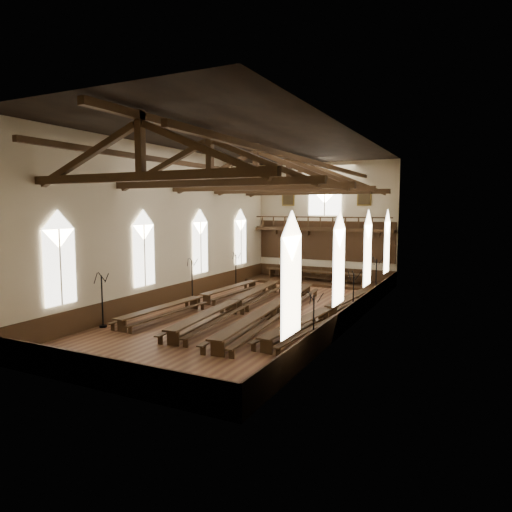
# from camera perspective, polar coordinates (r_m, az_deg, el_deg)

# --- Properties ---
(ground) EXTENTS (26.00, 26.00, 0.00)m
(ground) POSITION_cam_1_polar(r_m,az_deg,el_deg) (27.53, 0.00, -6.98)
(ground) COLOR brown
(ground) RESTS_ON ground
(room_walls) EXTENTS (26.00, 26.00, 26.00)m
(room_walls) POSITION_cam_1_polar(r_m,az_deg,el_deg) (26.82, 0.00, 6.59)
(room_walls) COLOR #C1B292
(room_walls) RESTS_ON ground
(wainscot_band) EXTENTS (12.00, 26.00, 1.20)m
(wainscot_band) POSITION_cam_1_polar(r_m,az_deg,el_deg) (27.40, 0.00, -5.76)
(wainscot_band) COLOR #34200F
(wainscot_band) RESTS_ON ground
(side_windows) EXTENTS (11.85, 19.80, 4.50)m
(side_windows) POSITION_cam_1_polar(r_m,az_deg,el_deg) (26.93, 0.00, 0.80)
(side_windows) COLOR white
(side_windows) RESTS_ON room_walls
(end_window) EXTENTS (2.80, 0.12, 3.80)m
(end_window) POSITION_cam_1_polar(r_m,az_deg,el_deg) (38.81, 8.60, 7.47)
(end_window) COLOR white
(end_window) RESTS_ON room_walls
(minstrels_gallery) EXTENTS (11.80, 1.24, 3.70)m
(minstrels_gallery) POSITION_cam_1_polar(r_m,az_deg,el_deg) (38.64, 8.41, 2.56)
(minstrels_gallery) COLOR #311D0F
(minstrels_gallery) RESTS_ON room_walls
(portraits) EXTENTS (7.75, 0.09, 1.45)m
(portraits) POSITION_cam_1_polar(r_m,az_deg,el_deg) (38.81, 8.60, 7.29)
(portraits) COLOR brown
(portraits) RESTS_ON room_walls
(roof_trusses) EXTENTS (11.70, 25.70, 2.80)m
(roof_trusses) POSITION_cam_1_polar(r_m,az_deg,el_deg) (26.90, 0.00, 10.33)
(roof_trusses) COLOR #311D0F
(roof_trusses) RESTS_ON room_walls
(refectory_row_a) EXTENTS (1.70, 14.17, 0.72)m
(refectory_row_a) POSITION_cam_1_polar(r_m,az_deg,el_deg) (29.01, -6.95, -5.29)
(refectory_row_a) COLOR #311D0F
(refectory_row_a) RESTS_ON ground
(refectory_row_b) EXTENTS (2.34, 14.85, 0.78)m
(refectory_row_b) POSITION_cam_1_polar(r_m,az_deg,el_deg) (27.25, -2.75, -5.89)
(refectory_row_b) COLOR #311D0F
(refectory_row_b) RESTS_ON ground
(refectory_row_c) EXTENTS (2.32, 15.02, 0.80)m
(refectory_row_c) POSITION_cam_1_polar(r_m,az_deg,el_deg) (25.79, 2.09, -6.54)
(refectory_row_c) COLOR #311D0F
(refectory_row_c) RESTS_ON ground
(refectory_row_d) EXTENTS (2.07, 14.37, 0.74)m
(refectory_row_d) POSITION_cam_1_polar(r_m,az_deg,el_deg) (25.67, 9.04, -6.78)
(refectory_row_d) COLOR #311D0F
(refectory_row_d) RESTS_ON ground
(dais) EXTENTS (11.40, 3.19, 0.21)m
(dais) POSITION_cam_1_polar(r_m,az_deg,el_deg) (37.93, 7.42, -3.27)
(dais) COLOR #34200F
(dais) RESTS_ON ground
(high_table) EXTENTS (8.83, 1.66, 0.82)m
(high_table) POSITION_cam_1_polar(r_m,az_deg,el_deg) (37.81, 7.44, -2.07)
(high_table) COLOR #311D0F
(high_table) RESTS_ON dais
(high_chairs) EXTENTS (5.88, 0.49, 1.00)m
(high_chairs) POSITION_cam_1_polar(r_m,az_deg,el_deg) (38.63, 7.85, -2.13)
(high_chairs) COLOR #311D0F
(high_chairs) RESTS_ON dais
(candelabrum_left_near) EXTENTS (0.84, 0.87, 2.89)m
(candelabrum_left_near) POSITION_cam_1_polar(r_m,az_deg,el_deg) (25.15, -18.63, -6.50)
(candelabrum_left_near) COLOR black
(candelabrum_left_near) RESTS_ON ground
(candelabrum_left_mid) EXTENTS (0.77, 0.87, 2.83)m
(candelabrum_left_mid) POSITION_cam_1_polar(r_m,az_deg,el_deg) (31.32, -7.98, -3.84)
(candelabrum_left_mid) COLOR black
(candelabrum_left_mid) RESTS_ON ground
(candelabrum_left_far) EXTENTS (0.79, 0.80, 2.69)m
(candelabrum_left_far) POSITION_cam_1_polar(r_m,az_deg,el_deg) (36.47, -2.53, -2.47)
(candelabrum_left_far) COLOR black
(candelabrum_left_far) RESTS_ON ground
(candelabrum_right_near) EXTENTS (0.77, 0.76, 2.58)m
(candelabrum_right_near) POSITION_cam_1_polar(r_m,az_deg,el_deg) (20.31, 7.20, -9.46)
(candelabrum_right_near) COLOR black
(candelabrum_right_near) RESTS_ON ground
(candelabrum_right_mid) EXTENTS (0.78, 0.80, 2.67)m
(candelabrum_right_mid) POSITION_cam_1_polar(r_m,az_deg,el_deg) (26.60, 12.04, -5.79)
(candelabrum_right_mid) COLOR black
(candelabrum_right_mid) RESTS_ON ground
(candelabrum_right_far) EXTENTS (0.83, 0.88, 2.89)m
(candelabrum_right_far) POSITION_cam_1_polar(r_m,az_deg,el_deg) (32.44, 14.75, -3.61)
(candelabrum_right_far) COLOR black
(candelabrum_right_far) RESTS_ON ground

